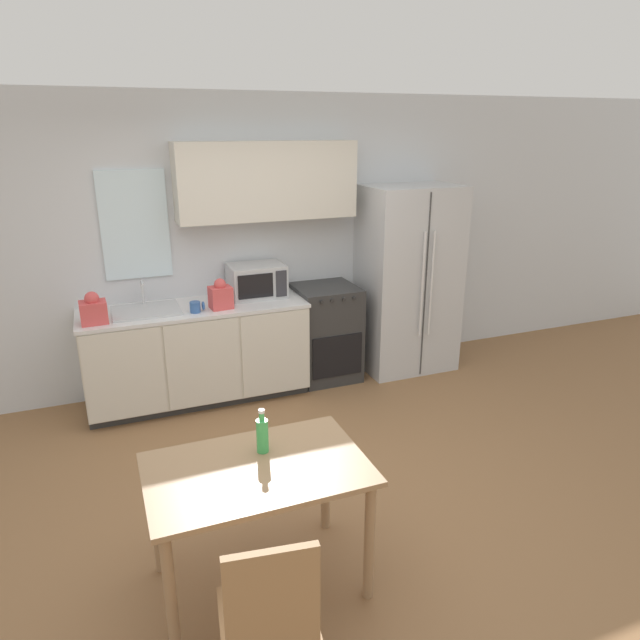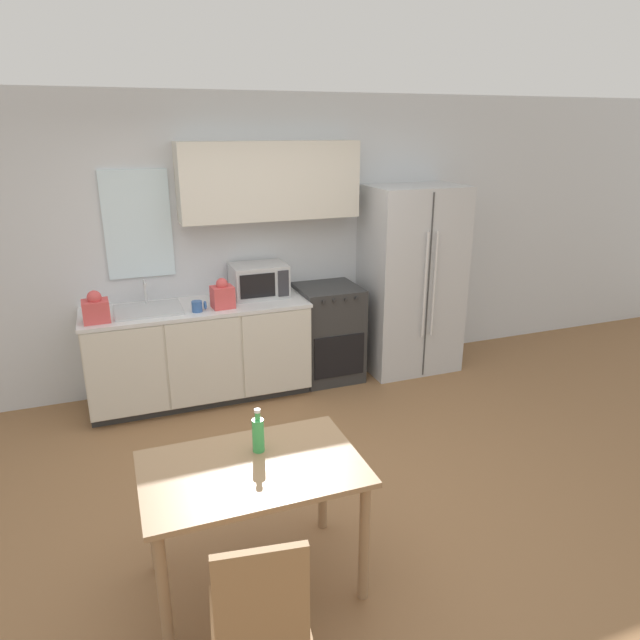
# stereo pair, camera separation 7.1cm
# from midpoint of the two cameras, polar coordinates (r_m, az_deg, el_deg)

# --- Properties ---
(ground_plane) EXTENTS (12.00, 12.00, 0.00)m
(ground_plane) POSITION_cam_midpoint_polar(r_m,az_deg,el_deg) (4.15, -2.48, -16.61)
(ground_plane) COLOR olive
(wall_back) EXTENTS (12.00, 0.38, 2.70)m
(wall_back) POSITION_cam_midpoint_polar(r_m,az_deg,el_deg) (5.41, -9.29, 8.36)
(wall_back) COLOR silver
(wall_back) RESTS_ON ground_plane
(kitchen_counter) EXTENTS (1.96, 0.67, 0.89)m
(kitchen_counter) POSITION_cam_midpoint_polar(r_m,az_deg,el_deg) (5.30, -12.54, -3.24)
(kitchen_counter) COLOR #333333
(kitchen_counter) RESTS_ON ground_plane
(oven_range) EXTENTS (0.58, 0.60, 0.94)m
(oven_range) POSITION_cam_midpoint_polar(r_m,az_deg,el_deg) (5.63, 0.23, -1.26)
(oven_range) COLOR #2D2D2D
(oven_range) RESTS_ON ground_plane
(refrigerator) EXTENTS (0.92, 0.70, 1.87)m
(refrigerator) POSITION_cam_midpoint_polar(r_m,az_deg,el_deg) (5.83, 8.44, 4.03)
(refrigerator) COLOR silver
(refrigerator) RESTS_ON ground_plane
(kitchen_sink) EXTENTS (0.56, 0.46, 0.23)m
(kitchen_sink) POSITION_cam_midpoint_polar(r_m,az_deg,el_deg) (5.12, -17.39, 0.99)
(kitchen_sink) COLOR #B7BABC
(kitchen_sink) RESTS_ON kitchen_counter
(microwave) EXTENTS (0.50, 0.38, 0.30)m
(microwave) POSITION_cam_midpoint_polar(r_m,az_deg,el_deg) (5.33, -6.75, 3.94)
(microwave) COLOR #B7BABC
(microwave) RESTS_ON kitchen_counter
(coffee_mug) EXTENTS (0.12, 0.09, 0.09)m
(coffee_mug) POSITION_cam_midpoint_polar(r_m,az_deg,el_deg) (4.97, -12.68, 1.28)
(coffee_mug) COLOR #335999
(coffee_mug) RESTS_ON kitchen_counter
(grocery_bag_0) EXTENTS (0.20, 0.17, 0.27)m
(grocery_bag_0) POSITION_cam_midpoint_polar(r_m,az_deg,el_deg) (5.03, -10.31, 2.43)
(grocery_bag_0) COLOR #D14C4C
(grocery_bag_0) RESTS_ON kitchen_counter
(grocery_bag_1) EXTENTS (0.21, 0.18, 0.26)m
(grocery_bag_1) POSITION_cam_midpoint_polar(r_m,az_deg,el_deg) (4.93, -22.11, 0.94)
(grocery_bag_1) COLOR #D14C4C
(grocery_bag_1) RESTS_ON kitchen_counter
(dining_table) EXTENTS (1.13, 0.73, 0.74)m
(dining_table) POSITION_cam_midpoint_polar(r_m,az_deg,el_deg) (3.11, -6.95, -16.13)
(dining_table) COLOR #997551
(dining_table) RESTS_ON ground_plane
(dining_chair_near) EXTENTS (0.45, 0.45, 0.93)m
(dining_chair_near) POSITION_cam_midpoint_polar(r_m,az_deg,el_deg) (2.59, -5.90, -27.41)
(dining_chair_near) COLOR #997047
(dining_chair_near) RESTS_ON ground_plane
(drink_bottle) EXTENTS (0.06, 0.06, 0.25)m
(drink_bottle) POSITION_cam_midpoint_polar(r_m,az_deg,el_deg) (3.12, -6.45, -11.31)
(drink_bottle) COLOR #3FB259
(drink_bottle) RESTS_ON dining_table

